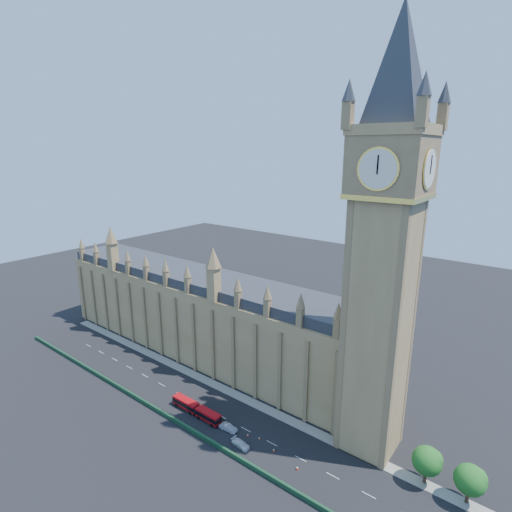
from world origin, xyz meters
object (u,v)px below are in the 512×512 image
Objects in this scene: car_grey at (216,419)px; car_white at (241,444)px; red_bus at (196,409)px; car_silver at (228,428)px.

car_white reaches higher than car_grey.
car_silver is (10.81, 0.42, -0.66)m from red_bus.
car_grey is at bearing 11.37° from red_bus.
car_grey is 11.23m from car_white.
car_grey is at bearing 76.24° from car_silver.
red_bus reaches higher than car_grey.
red_bus reaches higher than car_silver.
car_silver is 0.97× the size of car_white.
car_grey is 4.81m from car_silver.
red_bus is at bearing 93.16° from car_grey.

